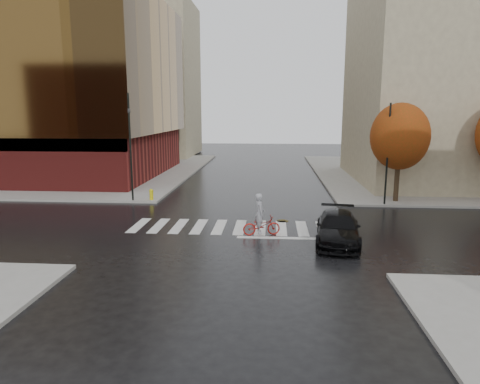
{
  "coord_description": "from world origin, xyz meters",
  "views": [
    {
      "loc": [
        1.67,
        -21.48,
        6.12
      ],
      "look_at": [
        0.04,
        0.09,
        2.0
      ],
      "focal_mm": 32.0,
      "sensor_mm": 36.0,
      "label": 1
    }
  ],
  "objects_px": {
    "sedan": "(338,228)",
    "traffic_light_ne": "(388,149)",
    "traffic_light_nw": "(130,141)",
    "cyclist": "(261,221)",
    "fire_hydrant": "(151,194)"
  },
  "relations": [
    {
      "from": "sedan",
      "to": "traffic_light_ne",
      "type": "height_order",
      "value": "traffic_light_ne"
    },
    {
      "from": "traffic_light_nw",
      "to": "traffic_light_ne",
      "type": "bearing_deg",
      "value": 89.1
    },
    {
      "from": "cyclist",
      "to": "traffic_light_nw",
      "type": "bearing_deg",
      "value": 39.01
    },
    {
      "from": "traffic_light_nw",
      "to": "fire_hydrant",
      "type": "height_order",
      "value": "traffic_light_nw"
    },
    {
      "from": "traffic_light_ne",
      "to": "traffic_light_nw",
      "type": "bearing_deg",
      "value": -21.22
    },
    {
      "from": "cyclist",
      "to": "fire_hydrant",
      "type": "xyz_separation_m",
      "value": [
        -7.65,
        7.34,
        -0.16
      ]
    },
    {
      "from": "traffic_light_nw",
      "to": "traffic_light_ne",
      "type": "height_order",
      "value": "traffic_light_nw"
    },
    {
      "from": "fire_hydrant",
      "to": "sedan",
      "type": "bearing_deg",
      "value": -36.31
    },
    {
      "from": "traffic_light_nw",
      "to": "traffic_light_ne",
      "type": "relative_size",
      "value": 1.1
    },
    {
      "from": "sedan",
      "to": "cyclist",
      "type": "distance_m",
      "value": 3.77
    },
    {
      "from": "fire_hydrant",
      "to": "traffic_light_ne",
      "type": "bearing_deg",
      "value": -0.69
    },
    {
      "from": "traffic_light_ne",
      "to": "sedan",
      "type": "bearing_deg",
      "value": 41.34
    },
    {
      "from": "sedan",
      "to": "traffic_light_ne",
      "type": "distance_m",
      "value": 9.63
    },
    {
      "from": "traffic_light_ne",
      "to": "fire_hydrant",
      "type": "relative_size",
      "value": 8.61
    },
    {
      "from": "sedan",
      "to": "cyclist",
      "type": "bearing_deg",
      "value": 172.61
    }
  ]
}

